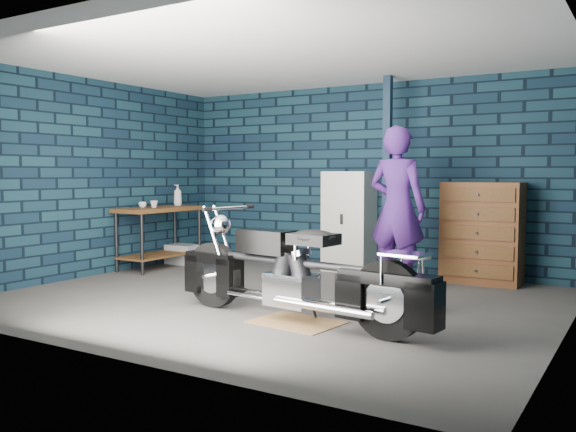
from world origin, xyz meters
name	(u,v)px	position (x,y,z in m)	size (l,w,h in m)	color
ground	(274,299)	(0.00, 0.00, 0.00)	(6.00, 6.00, 0.00)	#4B4846
room_walls	(299,132)	(0.00, 0.55, 1.90)	(6.02, 5.01, 2.71)	black
support_post	(387,178)	(0.55, 1.95, 1.35)	(0.10, 0.10, 2.70)	#102133
workbench	(160,238)	(-2.68, 1.03, 0.46)	(0.60, 1.40, 0.91)	brown
drip_mat	(297,322)	(0.76, -0.81, 0.00)	(0.80, 0.60, 0.01)	brown
motorcycle	(297,266)	(0.76, -0.81, 0.54)	(2.45, 0.66, 1.08)	black
person	(397,208)	(0.95, 1.28, 0.99)	(0.72, 0.48, 1.98)	#492079
storage_bin	(183,254)	(-2.66, 1.53, 0.15)	(0.49, 0.34, 0.30)	gray
locker	(349,221)	(-0.14, 2.23, 0.72)	(0.67, 0.48, 1.44)	silver
tool_chest	(482,233)	(1.74, 2.23, 0.65)	(0.97, 0.54, 1.30)	brown
shop_stool	(414,283)	(1.57, 0.17, 0.30)	(0.33, 0.33, 0.60)	beige
cup_a	(143,205)	(-2.76, 0.77, 0.95)	(0.11, 0.11, 0.09)	beige
cup_b	(154,204)	(-2.65, 0.89, 0.96)	(0.11, 0.11, 0.10)	beige
mug_purple	(154,204)	(-2.75, 1.00, 0.96)	(0.07, 0.07, 0.10)	#5C1964
bottle	(178,195)	(-2.75, 1.52, 1.07)	(0.13, 0.13, 0.33)	gray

